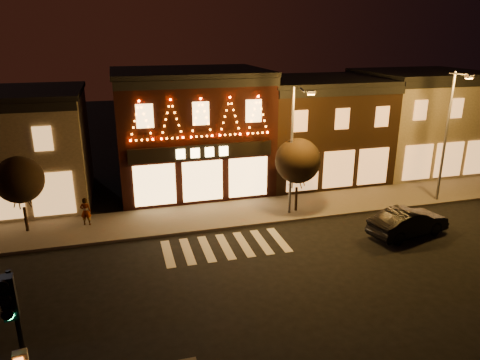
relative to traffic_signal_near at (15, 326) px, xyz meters
name	(u,v)px	position (x,y,z in m)	size (l,w,h in m)	color
ground	(247,286)	(7.78, 5.89, -3.69)	(120.00, 120.00, 0.00)	black
sidewalk_far	(241,213)	(9.78, 13.89, -3.61)	(44.00, 4.00, 0.15)	#47423D
building_pulp	(191,130)	(7.78, 19.87, 0.48)	(10.20, 8.34, 8.30)	black
building_right_a	(315,128)	(17.28, 19.88, 0.08)	(9.20, 8.28, 7.50)	black
building_right_b	(418,120)	(26.28, 19.88, 0.23)	(9.20, 8.28, 7.80)	#655D48
traffic_signal_near	(15,326)	(0.00, 0.00, 0.00)	(0.39, 0.53, 5.02)	black
streetlamp_mid	(294,142)	(12.64, 12.79, 0.92)	(0.73, 1.73, 7.60)	#59595E
streetlamp_right	(449,128)	(22.75, 12.25, 1.32)	(0.77, 1.89, 8.28)	#59595E
tree_left	(19,180)	(-2.45, 14.43, -0.55)	(2.55, 2.55, 4.27)	black
tree_right	(298,161)	(13.10, 13.22, -0.34)	(2.73, 2.73, 4.56)	black
dark_sedan	(408,222)	(17.78, 8.56, -2.92)	(1.63, 4.67, 1.54)	black
pedestrian	(86,211)	(0.71, 14.41, -2.72)	(0.60, 0.39, 1.63)	gray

